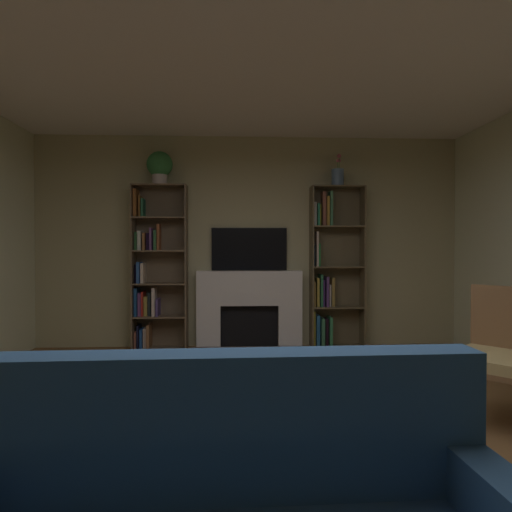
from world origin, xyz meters
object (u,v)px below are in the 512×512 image
at_px(bookshelf_right, 330,271).
at_px(coffee_table, 233,433).
at_px(bookshelf_left, 154,272).
at_px(vase_with_flowers, 338,177).
at_px(potted_plant, 160,166).
at_px(armchair, 510,353).
at_px(fireplace, 249,308).
at_px(tv, 249,249).

distance_m(bookshelf_right, coffee_table, 3.90).
height_order(bookshelf_left, bookshelf_right, same).
bearing_deg(coffee_table, vase_with_flowers, 69.27).
xyz_separation_m(potted_plant, vase_with_flowers, (2.30, 0.00, -0.12)).
bearing_deg(coffee_table, armchair, 24.69).
relative_size(fireplace, tv, 1.49).
bearing_deg(bookshelf_left, coffee_table, -74.25).
bearing_deg(bookshelf_left, tv, 3.70).
bearing_deg(tv, vase_with_flowers, -5.95).
height_order(tv, vase_with_flowers, vase_with_flowers).
bearing_deg(tv, fireplace, -90.00).
xyz_separation_m(fireplace, bookshelf_left, (-1.23, -0.01, 0.48)).
distance_m(bookshelf_right, vase_with_flowers, 1.24).
xyz_separation_m(tv, coffee_table, (-0.21, -3.70, -0.93)).
height_order(fireplace, tv, tv).
bearing_deg(coffee_table, tv, 86.81).
relative_size(tv, vase_with_flowers, 2.37).
bearing_deg(armchair, bookshelf_left, 138.81).
bearing_deg(potted_plant, armchair, -41.50).
bearing_deg(potted_plant, tv, 5.97).
relative_size(tv, armchair, 0.99).
xyz_separation_m(bookshelf_left, vase_with_flowers, (2.38, -0.04, 1.24)).
distance_m(armchair, coffee_table, 2.26).
xyz_separation_m(bookshelf_right, armchair, (0.77, -2.69, -0.46)).
xyz_separation_m(tv, potted_plant, (-1.15, -0.12, 1.06)).
xyz_separation_m(tv, bookshelf_right, (1.07, -0.07, -0.29)).
bearing_deg(bookshelf_left, fireplace, 0.40).
height_order(vase_with_flowers, coffee_table, vase_with_flowers).
bearing_deg(tv, armchair, -56.36).
height_order(bookshelf_left, vase_with_flowers, vase_with_flowers).
bearing_deg(bookshelf_right, armchair, -74.01).
distance_m(fireplace, coffee_table, 3.64).
bearing_deg(vase_with_flowers, bookshelf_right, 148.28).
bearing_deg(vase_with_flowers, coffee_table, -110.73).
distance_m(fireplace, armchair, 3.26).
bearing_deg(fireplace, tv, 90.00).
height_order(bookshelf_right, armchair, bookshelf_right).
bearing_deg(bookshelf_left, vase_with_flowers, -0.98).
distance_m(bookshelf_left, armchair, 4.10).
relative_size(potted_plant, armchair, 0.43).
height_order(fireplace, armchair, same).
relative_size(armchair, coffee_table, 1.23).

